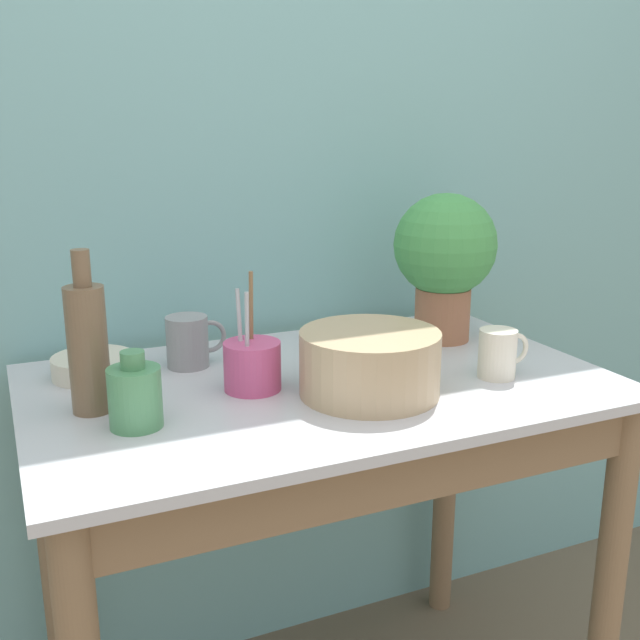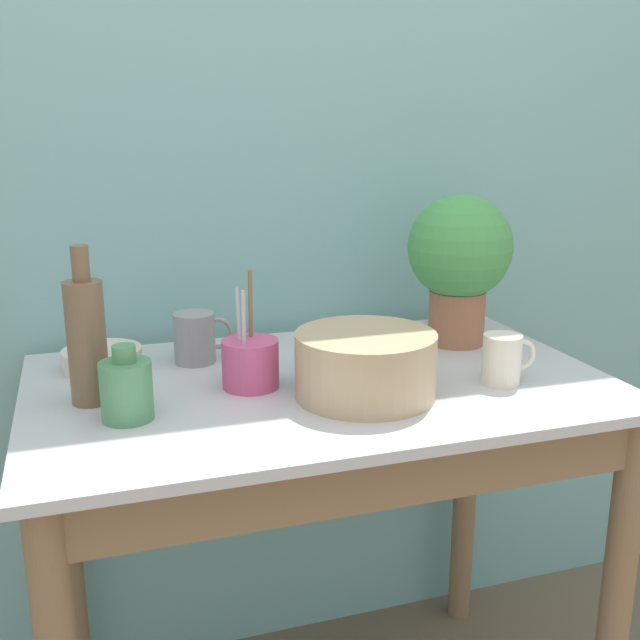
# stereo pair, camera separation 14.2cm
# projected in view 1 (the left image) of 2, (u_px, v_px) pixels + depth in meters

# --- Properties ---
(wall_back) EXTENTS (6.00, 0.05, 2.40)m
(wall_back) POSITION_uv_depth(u_px,v_px,m) (249.00, 179.00, 1.71)
(wall_back) COLOR #7AB2B2
(wall_back) RESTS_ON ground_plane
(counter_table) EXTENTS (1.11, 0.69, 0.84)m
(counter_table) POSITION_uv_depth(u_px,v_px,m) (325.00, 472.00, 1.48)
(counter_table) COLOR #846647
(counter_table) RESTS_ON ground_plane
(potted_plant) EXTENTS (0.23, 0.23, 0.33)m
(potted_plant) POSITION_uv_depth(u_px,v_px,m) (445.00, 254.00, 1.67)
(potted_plant) COLOR #A36647
(potted_plant) RESTS_ON counter_table
(bowl_wash_large) EXTENTS (0.26, 0.26, 0.12)m
(bowl_wash_large) POSITION_uv_depth(u_px,v_px,m) (370.00, 363.00, 1.36)
(bowl_wash_large) COLOR tan
(bowl_wash_large) RESTS_ON counter_table
(bottle_tall) EXTENTS (0.07, 0.07, 0.28)m
(bottle_tall) POSITION_uv_depth(u_px,v_px,m) (88.00, 346.00, 1.26)
(bottle_tall) COLOR brown
(bottle_tall) RESTS_ON counter_table
(bottle_short) EXTENTS (0.09, 0.09, 0.13)m
(bottle_short) POSITION_uv_depth(u_px,v_px,m) (135.00, 396.00, 1.22)
(bottle_short) COLOR #4C8C59
(bottle_short) RESTS_ON counter_table
(mug_cream) EXTENTS (0.11, 0.07, 0.10)m
(mug_cream) POSITION_uv_depth(u_px,v_px,m) (499.00, 353.00, 1.45)
(mug_cream) COLOR beige
(mug_cream) RESTS_ON counter_table
(mug_grey) EXTENTS (0.12, 0.09, 0.10)m
(mug_grey) POSITION_uv_depth(u_px,v_px,m) (189.00, 341.00, 1.52)
(mug_grey) COLOR gray
(mug_grey) RESTS_ON counter_table
(bowl_small_cream) EXTENTS (0.16, 0.16, 0.04)m
(bowl_small_cream) POSITION_uv_depth(u_px,v_px,m) (93.00, 366.00, 1.47)
(bowl_small_cream) COLOR beige
(bowl_small_cream) RESTS_ON counter_table
(utensil_cup) EXTENTS (0.11, 0.11, 0.22)m
(utensil_cup) POSITION_uv_depth(u_px,v_px,m) (252.00, 365.00, 1.39)
(utensil_cup) COLOR #CC4C7F
(utensil_cup) RESTS_ON counter_table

